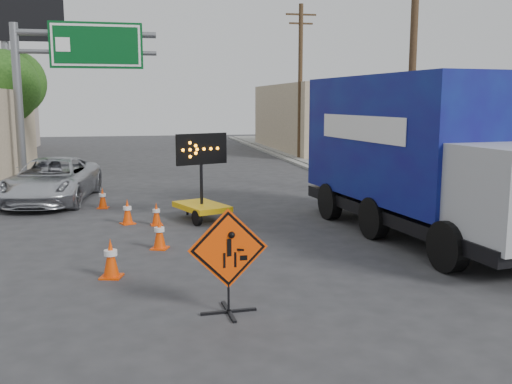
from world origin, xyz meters
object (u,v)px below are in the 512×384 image
object	(u,v)px
construction_sign	(228,259)
arrow_board	(202,201)
pickup_truck	(52,180)
box_truck	(419,164)

from	to	relation	value
construction_sign	arrow_board	xyz separation A→B (m)	(0.40, 7.55, -0.35)
pickup_truck	arrow_board	bearing A→B (deg)	-33.67
construction_sign	pickup_truck	size ratio (longest dim) A/B	0.32
construction_sign	arrow_board	bearing A→B (deg)	83.94
construction_sign	box_truck	world-z (taller)	box_truck
box_truck	arrow_board	bearing A→B (deg)	143.32
construction_sign	arrow_board	distance (m)	7.57
construction_sign	pickup_truck	distance (m)	12.46
box_truck	pickup_truck	bearing A→B (deg)	137.94
construction_sign	box_truck	bearing A→B (deg)	35.04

